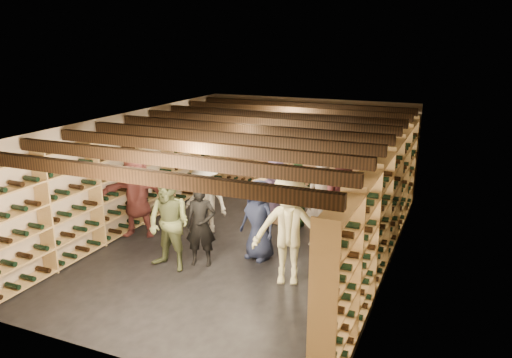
{
  "coord_description": "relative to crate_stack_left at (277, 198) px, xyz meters",
  "views": [
    {
      "loc": [
        3.76,
        -8.32,
        3.89
      ],
      "look_at": [
        0.12,
        0.2,
        1.26
      ],
      "focal_mm": 35.0,
      "sensor_mm": 36.0,
      "label": 1
    }
  ],
  "objects": [
    {
      "name": "person_2",
      "position": [
        -0.54,
        -3.75,
        0.58
      ],
      "size": [
        0.89,
        0.74,
        1.68
      ],
      "primitive_type": "imported",
      "rotation": [
        0.0,
        0.0,
        -0.13
      ],
      "color": "#59653D",
      "rests_on": "ground"
    },
    {
      "name": "person_10",
      "position": [
        0.78,
        -0.87,
        0.56
      ],
      "size": [
        1.04,
        0.71,
        1.63
      ],
      "primitive_type": "imported",
      "rotation": [
        0.0,
        0.0,
        -0.36
      ],
      "color": "#29512C",
      "rests_on": "ground"
    },
    {
      "name": "walls",
      "position": [
        0.19,
        -2.17,
        0.95
      ],
      "size": [
        5.52,
        8.02,
        2.4
      ],
      "color": "#C5B399",
      "rests_on": "ground"
    },
    {
      "name": "person_9",
      "position": [
        -0.74,
        -2.08,
        0.49
      ],
      "size": [
        1.0,
        0.62,
        1.49
      ],
      "primitive_type": "imported",
      "rotation": [
        0.0,
        0.0,
        -0.07
      ],
      "color": "#ABA99C",
      "rests_on": "ground"
    },
    {
      "name": "person_8",
      "position": [
        2.07,
        -2.0,
        0.68
      ],
      "size": [
        1.08,
        0.96,
        1.87
      ],
      "primitive_type": "imported",
      "rotation": [
        0.0,
        0.0,
        0.32
      ],
      "color": "#4C2024",
      "rests_on": "ground"
    },
    {
      "name": "person_4",
      "position": [
        2.37,
        -3.05,
        0.52
      ],
      "size": [
        0.97,
        0.6,
        1.55
      ],
      "primitive_type": "imported",
      "rotation": [
        0.0,
        0.0,
        -0.27
      ],
      "color": "#1B536E",
      "rests_on": "ground"
    },
    {
      "name": "person_7",
      "position": [
        1.58,
        -1.76,
        0.64
      ],
      "size": [
        0.68,
        0.48,
        1.79
      ],
      "primitive_type": "imported",
      "rotation": [
        0.0,
        0.0,
        -0.08
      ],
      "color": "gray",
      "rests_on": "ground"
    },
    {
      "name": "wine_rack_right",
      "position": [
        2.76,
        -2.17,
        0.82
      ],
      "size": [
        0.32,
        7.5,
        2.15
      ],
      "color": "tan",
      "rests_on": "ground"
    },
    {
      "name": "person_12",
      "position": [
        2.37,
        -0.87,
        0.64
      ],
      "size": [
        1.03,
        0.87,
        1.79
      ],
      "primitive_type": "imported",
      "rotation": [
        0.0,
        0.0,
        0.4
      ],
      "color": "#37373D",
      "rests_on": "ground"
    },
    {
      "name": "person_6",
      "position": [
        0.69,
        -2.74,
        0.49
      ],
      "size": [
        0.83,
        0.66,
        1.48
      ],
      "primitive_type": "imported",
      "rotation": [
        0.0,
        0.0,
        -0.3
      ],
      "color": "#202847",
      "rests_on": "ground"
    },
    {
      "name": "wine_rack_left",
      "position": [
        -2.38,
        -2.17,
        0.82
      ],
      "size": [
        0.32,
        7.5,
        2.15
      ],
      "color": "tan",
      "rests_on": "ground"
    },
    {
      "name": "person_11",
      "position": [
        0.45,
        -1.31,
        0.51
      ],
      "size": [
        1.49,
        0.78,
        1.53
      ],
      "primitive_type": "imported",
      "rotation": [
        0.0,
        0.0,
        0.24
      ],
      "color": "slate",
      "rests_on": "ground"
    },
    {
      "name": "crate_stack_right",
      "position": [
        -0.26,
        -0.18,
        0.08
      ],
      "size": [
        0.59,
        0.51,
        0.68
      ],
      "rotation": [
        0.0,
        0.0,
        -0.43
      ],
      "color": "tan",
      "rests_on": "ground"
    },
    {
      "name": "person_1",
      "position": [
        -0.13,
        -3.38,
        0.48
      ],
      "size": [
        0.62,
        0.5,
        1.47
      ],
      "primitive_type": "imported",
      "rotation": [
        0.0,
        0.0,
        0.32
      ],
      "color": "black",
      "rests_on": "ground"
    },
    {
      "name": "crate_stack_left",
      "position": [
        0.0,
        0.0,
        0.0
      ],
      "size": [
        0.58,
        0.47,
        0.51
      ],
      "rotation": [
        0.0,
        0.0,
        0.31
      ],
      "color": "tan",
      "rests_on": "ground"
    },
    {
      "name": "ceiling",
      "position": [
        0.19,
        -2.17,
        2.15
      ],
      "size": [
        5.5,
        8.0,
        0.01
      ],
      "primitive_type": "cube",
      "color": "#BEB6A2",
      "rests_on": "walls"
    },
    {
      "name": "ceiling_joists",
      "position": [
        0.19,
        -2.17,
        2.01
      ],
      "size": [
        5.4,
        7.12,
        0.18
      ],
      "color": "black",
      "rests_on": "ground"
    },
    {
      "name": "crate_loose",
      "position": [
        0.41,
        -0.87,
        -0.17
      ],
      "size": [
        0.54,
        0.39,
        0.17
      ],
      "primitive_type": "cube",
      "rotation": [
        0.0,
        0.0,
        -0.13
      ],
      "color": "tan",
      "rests_on": "ground"
    },
    {
      "name": "person_3",
      "position": [
        1.5,
        -3.42,
        0.66
      ],
      "size": [
        1.32,
        0.97,
        1.83
      ],
      "primitive_type": "imported",
      "rotation": [
        0.0,
        0.0,
        0.27
      ],
      "color": "beige",
      "rests_on": "ground"
    },
    {
      "name": "person_5",
      "position": [
        -1.99,
        -2.68,
        0.6
      ],
      "size": [
        1.67,
        1.01,
        1.71
      ],
      "primitive_type": "imported",
      "rotation": [
        0.0,
        0.0,
        0.34
      ],
      "color": "brown",
      "rests_on": "ground"
    },
    {
      "name": "ground",
      "position": [
        0.19,
        -2.17,
        -0.26
      ],
      "size": [
        8.0,
        8.0,
        0.0
      ],
      "primitive_type": "plane",
      "color": "black",
      "rests_on": "ground"
    },
    {
      "name": "wine_rack_back",
      "position": [
        0.19,
        1.66,
        0.82
      ],
      "size": [
        4.7,
        0.3,
        2.15
      ],
      "color": "tan",
      "rests_on": "ground"
    }
  ]
}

